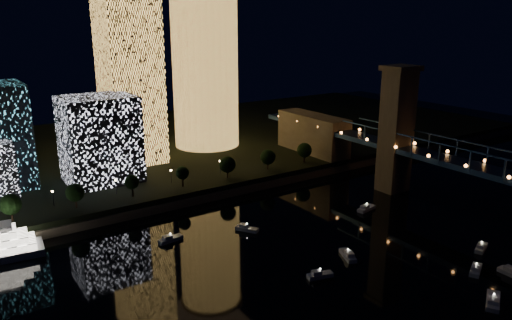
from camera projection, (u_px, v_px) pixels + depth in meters
The scene contains 10 objects.
ground at pixel (370, 290), 128.25m from camera, with size 520.00×520.00×0.00m, color black.
far_bank at pixel (139, 149), 255.13m from camera, with size 420.00×160.00×5.00m, color black.
seawall at pixel (214, 194), 193.22m from camera, with size 420.00×6.00×3.00m, color #6B5E4C.
tower_cylindrical at pixel (205, 65), 243.58m from camera, with size 34.00×34.00×79.99m.
tower_rectangular at pixel (130, 80), 215.85m from camera, with size 22.97×22.97×73.10m, color #EDAC4C.
midrise_blocks at pixel (8, 149), 181.65m from camera, with size 107.55×38.96×39.27m.
truss_bridge at pixel (506, 182), 161.65m from camera, with size 13.00×266.00×50.00m.
motorboats at pixel (354, 277), 133.34m from camera, with size 111.44×82.15×2.78m.
esplanade_trees at pixel (154, 178), 184.06m from camera, with size 166.01×6.80×8.90m.
street_lamps at pixel (116, 183), 182.45m from camera, with size 132.70×0.70×5.65m.
Camera 1 is at (-88.03, -78.21, 67.57)m, focal length 35.00 mm.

